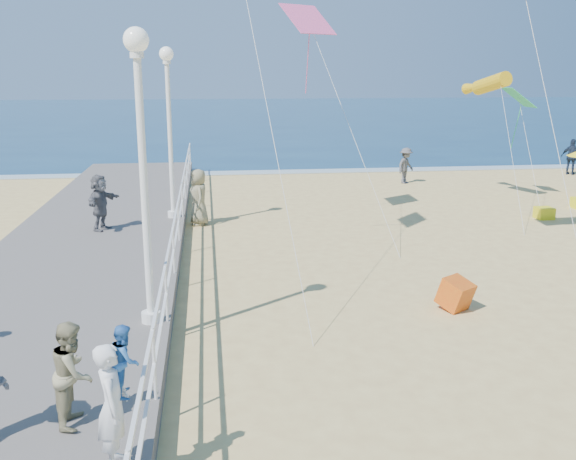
{
  "coord_description": "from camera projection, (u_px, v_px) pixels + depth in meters",
  "views": [
    {
      "loc": [
        -4.22,
        -11.54,
        4.98
      ],
      "look_at": [
        -2.5,
        2.0,
        1.6
      ],
      "focal_mm": 40.0,
      "sensor_mm": 36.0,
      "label": 1
    }
  ],
  "objects": [
    {
      "name": "ground",
      "position": [
        424.0,
        328.0,
        12.82
      ],
      "size": [
        160.0,
        160.0,
        0.0
      ],
      "primitive_type": "plane",
      "color": "#DDC173",
      "rests_on": "ground"
    },
    {
      "name": "ocean",
      "position": [
        242.0,
        115.0,
        75.41
      ],
      "size": [
        160.0,
        90.0,
        0.05
      ],
      "primitive_type": "cube",
      "color": "#0D2E4F",
      "rests_on": "ground"
    },
    {
      "name": "surf_line",
      "position": [
        291.0,
        172.0,
        32.55
      ],
      "size": [
        160.0,
        1.2,
        0.04
      ],
      "primitive_type": "cube",
      "color": "silver",
      "rests_on": "ground"
    },
    {
      "name": "boardwalk",
      "position": [
        34.0,
        337.0,
        11.86
      ],
      "size": [
        5.0,
        44.0,
        0.4
      ],
      "primitive_type": "cube",
      "color": "slate",
      "rests_on": "ground"
    },
    {
      "name": "railing",
      "position": [
        166.0,
        278.0,
        11.9
      ],
      "size": [
        0.05,
        42.0,
        0.55
      ],
      "color": "white",
      "rests_on": "boardwalk"
    },
    {
      "name": "lamp_post_mid",
      "position": [
        142.0,
        149.0,
        11.29
      ],
      "size": [
        0.44,
        0.44,
        5.32
      ],
      "color": "white",
      "rests_on": "boardwalk"
    },
    {
      "name": "lamp_post_far",
      "position": [
        169.0,
        115.0,
        19.95
      ],
      "size": [
        0.44,
        0.44,
        5.32
      ],
      "color": "white",
      "rests_on": "boardwalk"
    },
    {
      "name": "woman_holding_toddler",
      "position": [
        113.0,
        406.0,
        7.49
      ],
      "size": [
        0.42,
        0.6,
        1.56
      ],
      "primitive_type": "imported",
      "rotation": [
        0.0,
        0.0,
        1.65
      ],
      "color": "silver",
      "rests_on": "boardwalk"
    },
    {
      "name": "toddler_held",
      "position": [
        125.0,
        360.0,
        7.53
      ],
      "size": [
        0.37,
        0.45,
        0.88
      ],
      "primitive_type": "imported",
      "rotation": [
        0.0,
        0.0,
        1.65
      ],
      "color": "#3372C0",
      "rests_on": "boardwalk"
    },
    {
      "name": "spectator_1",
      "position": [
        73.0,
        373.0,
        8.46
      ],
      "size": [
        0.56,
        0.71,
        1.43
      ],
      "primitive_type": "imported",
      "rotation": [
        0.0,
        0.0,
        1.55
      ],
      "color": "tan",
      "rests_on": "boardwalk"
    },
    {
      "name": "spectator_5",
      "position": [
        100.0,
        202.0,
        18.88
      ],
      "size": [
        1.02,
        1.62,
        1.67
      ],
      "primitive_type": "imported",
      "rotation": [
        0.0,
        0.0,
        1.2
      ],
      "color": "#5B5B60",
      "rests_on": "boardwalk"
    },
    {
      "name": "beach_walker_a",
      "position": [
        406.0,
        166.0,
        29.16
      ],
      "size": [
        1.2,
        1.14,
        1.63
      ],
      "primitive_type": "imported",
      "rotation": [
        0.0,
        0.0,
        0.7
      ],
      "color": "#4F4F53",
      "rests_on": "ground"
    },
    {
      "name": "beach_walker_b",
      "position": [
        572.0,
        157.0,
        31.64
      ],
      "size": [
        1.04,
        1.03,
        1.76
      ],
      "primitive_type": "imported",
      "rotation": [
        0.0,
        0.0,
        2.37
      ],
      "color": "#1A263B",
      "rests_on": "ground"
    },
    {
      "name": "beach_walker_c",
      "position": [
        199.0,
        197.0,
        21.21
      ],
      "size": [
        0.75,
        1.01,
        1.87
      ],
      "primitive_type": "imported",
      "rotation": [
        0.0,
        0.0,
        -1.39
      ],
      "color": "#847D5B",
      "rests_on": "ground"
    },
    {
      "name": "box_kite",
      "position": [
        455.0,
        297.0,
        13.7
      ],
      "size": [
        0.85,
        0.89,
        0.74
      ],
      "primitive_type": "cube",
      "rotation": [
        0.31,
        0.0,
        0.59
      ],
      "color": "red",
      "rests_on": "ground"
    },
    {
      "name": "beach_chair_right",
      "position": [
        544.0,
        213.0,
        22.26
      ],
      "size": [
        0.55,
        0.55,
        0.4
      ],
      "primitive_type": "cube",
      "color": "yellow",
      "rests_on": "ground"
    },
    {
      "name": "kite_windsock",
      "position": [
        492.0,
        83.0,
        24.07
      ],
      "size": [
        1.08,
        3.08,
        1.17
      ],
      "primitive_type": "cylinder",
      "rotation": [
        1.36,
        0.0,
        0.17
      ],
      "color": "gold"
    },
    {
      "name": "kite_diamond_pink",
      "position": [
        308.0,
        19.0,
        20.4
      ],
      "size": [
        1.87,
        1.76,
        0.98
      ],
      "primitive_type": "cube",
      "rotation": [
        0.7,
        0.0,
        0.54
      ],
      "color": "#E45490"
    },
    {
      "name": "kite_diamond_green",
      "position": [
        519.0,
        97.0,
        24.91
      ],
      "size": [
        1.16,
        1.37,
        0.77
      ],
      "primitive_type": "cube",
      "rotation": [
        0.63,
        0.0,
        1.48
      ],
      "color": "#25B06D"
    }
  ]
}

